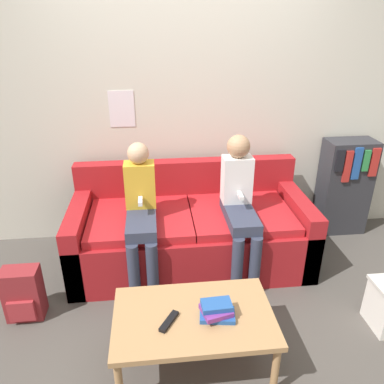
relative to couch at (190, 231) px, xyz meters
name	(u,v)px	position (x,y,z in m)	size (l,w,h in m)	color
ground_plane	(198,301)	(0.00, -0.57, -0.29)	(10.00, 10.00, 0.00)	#4C4742
wall_back	(184,103)	(0.00, 0.55, 1.01)	(8.00, 0.06, 2.60)	beige
couch	(190,231)	(0.00, 0.00, 0.00)	(2.01, 0.91, 0.83)	maroon
coffee_table	(194,320)	(-0.10, -1.14, 0.07)	(0.96, 0.60, 0.40)	#AD7F51
person_left	(141,210)	(-0.41, -0.21, 0.35)	(0.24, 0.61, 1.14)	#33384C
person_right	(240,201)	(0.38, -0.20, 0.38)	(0.24, 0.61, 1.17)	#33384C
tv_remote	(169,321)	(-0.25, -1.18, 0.12)	(0.13, 0.16, 0.02)	black
book_stack	(217,310)	(0.03, -1.16, 0.15)	(0.22, 0.18, 0.09)	#23519E
bookshelf	(344,186)	(1.58, 0.37, 0.19)	(0.47, 0.29, 0.96)	#2D2D33
backpack	(23,294)	(-1.27, -0.59, -0.09)	(0.26, 0.19, 0.40)	maroon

